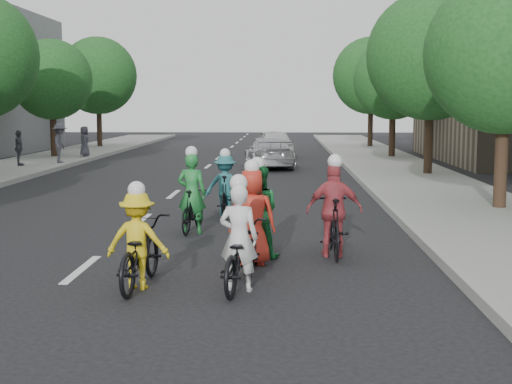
# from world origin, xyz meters

# --- Properties ---
(ground) EXTENTS (120.00, 120.00, 0.00)m
(ground) POSITION_xyz_m (0.00, 0.00, 0.00)
(ground) COLOR black
(ground) RESTS_ON ground
(sidewalk_right) EXTENTS (4.00, 80.00, 0.15)m
(sidewalk_right) POSITION_xyz_m (8.00, 10.00, 0.07)
(sidewalk_right) COLOR gray
(sidewalk_right) RESTS_ON ground
(curb_right) EXTENTS (0.18, 80.00, 0.18)m
(curb_right) POSITION_xyz_m (6.05, 10.00, 0.09)
(curb_right) COLOR #999993
(curb_right) RESTS_ON ground
(tree_l_4) EXTENTS (4.00, 4.00, 5.97)m
(tree_l_4) POSITION_xyz_m (-8.20, 24.00, 3.96)
(tree_l_4) COLOR black
(tree_l_4) RESTS_ON ground
(tree_l_5) EXTENTS (4.80, 4.80, 6.93)m
(tree_l_5) POSITION_xyz_m (-8.20, 33.00, 4.52)
(tree_l_5) COLOR black
(tree_l_5) RESTS_ON ground
(tree_r_0) EXTENTS (4.00, 4.00, 5.97)m
(tree_r_0) POSITION_xyz_m (8.80, 6.60, 3.96)
(tree_r_0) COLOR black
(tree_r_0) RESTS_ON ground
(tree_r_1) EXTENTS (4.80, 4.80, 6.93)m
(tree_r_1) POSITION_xyz_m (8.80, 15.60, 4.52)
(tree_r_1) COLOR black
(tree_r_1) RESTS_ON ground
(tree_r_2) EXTENTS (4.00, 4.00, 5.97)m
(tree_r_2) POSITION_xyz_m (8.80, 24.60, 3.96)
(tree_r_2) COLOR black
(tree_r_2) RESTS_ON ground
(tree_r_3) EXTENTS (4.80, 4.80, 6.93)m
(tree_r_3) POSITION_xyz_m (8.80, 33.60, 4.52)
(tree_r_3) COLOR black
(tree_r_3) RESTS_ON ground
(cyclist_0) EXTENTS (0.93, 1.95, 1.72)m
(cyclist_0) POSITION_xyz_m (2.69, -1.15, 0.57)
(cyclist_0) COLOR black
(cyclist_0) RESTS_ON ground
(cyclist_1) EXTENTS (0.99, 1.71, 1.66)m
(cyclist_1) POSITION_xyz_m (1.92, 5.83, 0.64)
(cyclist_1) COLOR black
(cyclist_1) RESTS_ON ground
(cyclist_2) EXTENTS (0.98, 2.02, 1.61)m
(cyclist_2) POSITION_xyz_m (1.19, -1.13, 0.60)
(cyclist_2) COLOR black
(cyclist_2) RESTS_ON ground
(cyclist_3) EXTENTS (0.82, 1.58, 1.80)m
(cyclist_3) POSITION_xyz_m (2.81, 0.54, 0.63)
(cyclist_3) COLOR black
(cyclist_3) RESTS_ON ground
(cyclist_4) EXTENTS (0.83, 1.75, 1.80)m
(cyclist_4) POSITION_xyz_m (2.88, 1.10, 0.68)
(cyclist_4) COLOR black
(cyclist_4) RESTS_ON ground
(cyclist_5) EXTENTS (0.68, 1.61, 1.85)m
(cyclist_5) POSITION_xyz_m (1.40, 3.50, 0.64)
(cyclist_5) COLOR black
(cyclist_5) RESTS_ON ground
(cyclist_6) EXTENTS (1.00, 1.81, 1.85)m
(cyclist_6) POSITION_xyz_m (4.25, 1.22, 0.68)
(cyclist_6) COLOR black
(cyclist_6) RESTS_ON ground
(follow_car_lead) EXTENTS (2.46, 4.68, 1.29)m
(follow_car_lead) POSITION_xyz_m (2.74, 19.30, 0.65)
(follow_car_lead) COLOR #B7B7BC
(follow_car_lead) RESTS_ON ground
(follow_car_trail) EXTENTS (2.44, 4.47, 1.44)m
(follow_car_trail) POSITION_xyz_m (2.79, 26.05, 0.72)
(follow_car_trail) COLOR silver
(follow_car_trail) RESTS_ON ground
(spectator_0) EXTENTS (0.76, 1.19, 1.76)m
(spectator_0) POSITION_xyz_m (-6.59, 19.92, 1.03)
(spectator_0) COLOR #53515E
(spectator_0) RESTS_ON sidewalk_left
(spectator_1) EXTENTS (0.62, 0.95, 1.51)m
(spectator_1) POSITION_xyz_m (-7.86, 18.31, 0.90)
(spectator_1) COLOR #4E4E5B
(spectator_1) RESTS_ON sidewalk_left
(spectator_2) EXTENTS (0.64, 0.83, 1.51)m
(spectator_2) POSITION_xyz_m (-6.61, 23.89, 0.90)
(spectator_2) COLOR #464651
(spectator_2) RESTS_ON sidewalk_left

